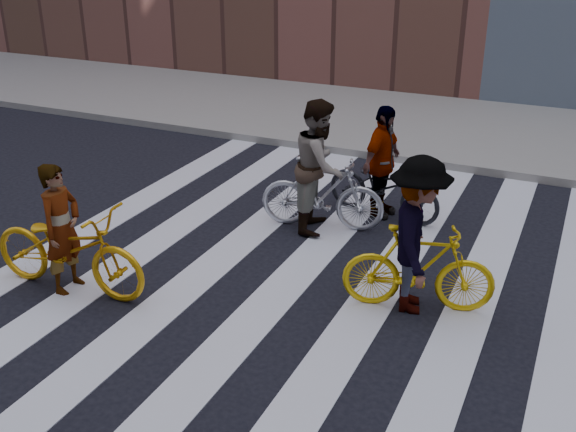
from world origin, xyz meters
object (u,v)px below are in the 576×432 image
Objects in this scene: bike_yellow_right at (419,268)px; rider_rear at (382,162)px; bike_dark_rear at (384,186)px; bike_yellow_left at (68,248)px; rider_right at (417,236)px; rider_mid at (320,166)px; bike_silver_mid at (322,193)px; rider_left at (62,229)px.

rider_rear is (-1.23, 2.45, 0.34)m from bike_yellow_right.
bike_yellow_right is 2.72m from bike_dark_rear.
bike_yellow_left is 1.24× the size of rider_rear.
rider_right is at bearing -144.87° from bike_dark_rear.
rider_mid is (-0.73, -0.81, 0.48)m from bike_dark_rear.
rider_rear is (0.63, 0.81, 0.32)m from bike_silver_mid.
bike_yellow_left is 4.15m from rider_right.
bike_dark_rear is at bearing 9.93° from bike_yellow_right.
bike_dark_rear is 1.08× the size of rider_rear.
rider_right is 1.08× the size of rider_rear.
rider_left is (-2.15, -2.98, 0.27)m from bike_silver_mid.
rider_mid is at bearing 78.43° from bike_silver_mid.
bike_yellow_left is at bearing 133.88° from rider_mid.
rider_left is at bearing 132.59° from bike_silver_mid.
rider_mid is at bearing 148.40° from bike_dark_rear.
rider_right reaches higher than bike_yellow_right.
bike_yellow_left is 4.68m from rider_rear.
rider_rear is at bearing 100.39° from bike_dark_rear.
bike_silver_mid is 0.42m from rider_mid.
rider_right reaches higher than bike_yellow_left.
bike_dark_rear is at bearing 8.97° from rider_right.
rider_left is at bearing 87.25° from bike_yellow_left.
bike_yellow_left reaches higher than bike_yellow_right.
bike_silver_mid is 1.07m from rider_rear.
rider_left is at bearing 92.94° from rider_right.
bike_yellow_right is 1.07× the size of rider_left.
bike_yellow_right is 0.41m from rider_right.
bike_dark_rear is 1.14× the size of rider_left.
rider_left reaches higher than bike_silver_mid.
rider_rear reaches higher than bike_silver_mid.
bike_silver_mid is 3.68m from rider_left.
rider_rear is (-0.05, 0.00, 0.38)m from bike_dark_rear.
rider_mid is at bearing -37.30° from bike_yellow_left.
bike_silver_mid is 2.48m from bike_yellow_right.
rider_right is (-0.05, -0.00, 0.41)m from bike_yellow_right.
rider_left is (-4.01, -1.34, 0.29)m from bike_yellow_right.
rider_mid is 1.04× the size of rider_right.
rider_left is 0.94× the size of rider_rear.
bike_yellow_left is at bearing -92.75° from rider_left.
rider_mid is (-1.91, 1.64, 0.44)m from bike_yellow_right.
bike_silver_mid is 1.05× the size of rider_rear.
bike_yellow_left is 3.65m from bike_silver_mid.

